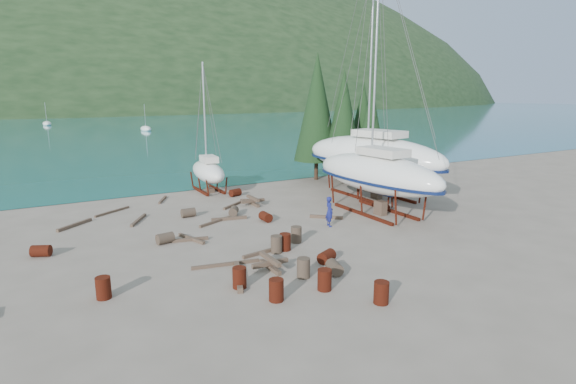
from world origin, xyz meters
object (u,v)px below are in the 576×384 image
small_sailboat_shore (208,171)px  worker (329,211)px  large_sailboat_near (377,173)px  large_sailboat_far (373,155)px

small_sailboat_shore → worker: size_ratio=5.61×
large_sailboat_near → small_sailboat_shore: bearing=117.0°
large_sailboat_near → worker: (-4.43, -0.98, -1.82)m
large_sailboat_far → small_sailboat_shore: bearing=129.5°
large_sailboat_near → worker: size_ratio=9.26×
worker → large_sailboat_far: bearing=-44.2°
large_sailboat_near → large_sailboat_far: large_sailboat_far is taller
large_sailboat_near → small_sailboat_shore: 14.19m
large_sailboat_near → large_sailboat_far: 4.93m
large_sailboat_far → small_sailboat_shore: size_ratio=1.94×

